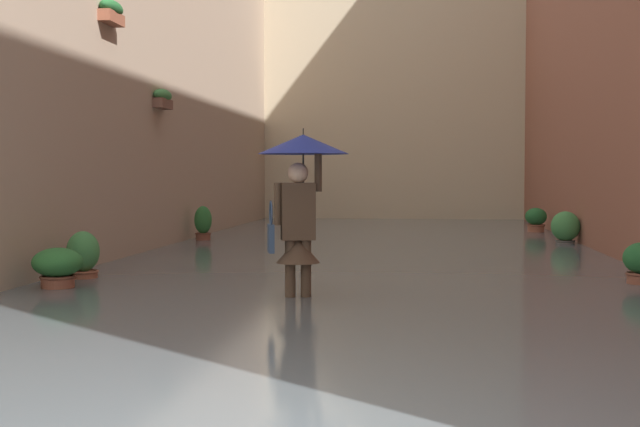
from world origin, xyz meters
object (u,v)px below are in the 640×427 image
at_px(potted_plant_far_right, 203,227).
at_px(potted_plant_near_right, 83,261).
at_px(potted_plant_mid_right, 58,271).
at_px(person_wading, 301,183).
at_px(potted_plant_near_left, 565,230).
at_px(potted_plant_mid_left, 536,222).

bearing_deg(potted_plant_far_right, potted_plant_near_right, 90.64).
bearing_deg(potted_plant_mid_right, potted_plant_far_right, -88.91).
distance_m(potted_plant_mid_right, potted_plant_far_right, 7.85).
height_order(person_wading, potted_plant_near_right, person_wading).
xyz_separation_m(potted_plant_near_left, potted_plant_near_right, (7.44, 6.78, -0.05)).
bearing_deg(potted_plant_mid_right, potted_plant_near_right, -85.80).
xyz_separation_m(person_wading, potted_plant_near_left, (-4.28, -8.26, -1.01)).
height_order(person_wading, potted_plant_mid_left, person_wading).
height_order(potted_plant_near_left, potted_plant_far_right, potted_plant_far_right).
height_order(potted_plant_mid_left, potted_plant_near_right, potted_plant_near_right).
xyz_separation_m(potted_plant_near_left, potted_plant_mid_right, (7.36, 7.79, -0.07)).
relative_size(potted_plant_mid_right, potted_plant_near_right, 0.84).
distance_m(potted_plant_mid_left, potted_plant_near_right, 12.68).
relative_size(potted_plant_mid_left, potted_plant_near_left, 0.93).
distance_m(potted_plant_mid_left, potted_plant_mid_right, 13.47).
bearing_deg(potted_plant_far_right, potted_plant_mid_right, 91.09).
xyz_separation_m(person_wading, potted_plant_mid_right, (3.09, -0.47, -1.09)).
xyz_separation_m(potted_plant_mid_right, potted_plant_far_right, (0.15, -7.85, 0.08)).
distance_m(potted_plant_mid_right, potted_plant_near_right, 1.01).
xyz_separation_m(potted_plant_mid_left, potted_plant_far_right, (7.39, 3.51, 0.05)).
bearing_deg(potted_plant_near_right, person_wading, 155.00).
bearing_deg(potted_plant_far_right, potted_plant_mid_left, -154.59).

